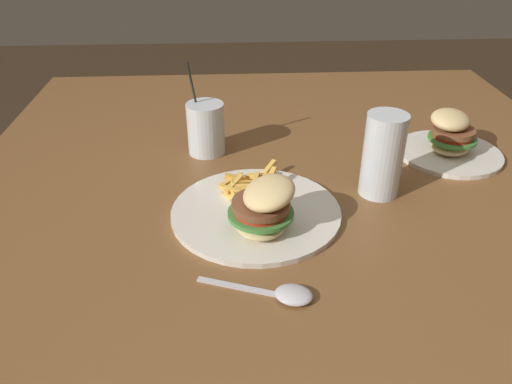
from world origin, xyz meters
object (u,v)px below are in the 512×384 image
at_px(spoon, 288,294).
at_px(meal_plate_near, 259,208).
at_px(juice_glass, 206,130).
at_px(meal_plate_far, 450,141).
at_px(beer_glass, 383,157).

bearing_deg(spoon, meal_plate_near, 118.30).
height_order(juice_glass, meal_plate_far, juice_glass).
distance_m(meal_plate_near, juice_glass, 0.30).
xyz_separation_m(spoon, meal_plate_far, (-0.43, 0.40, 0.03)).
relative_size(juice_glass, spoon, 1.19).
bearing_deg(meal_plate_near, spoon, 8.79).
relative_size(meal_plate_near, meal_plate_far, 1.37).
relative_size(beer_glass, juice_glass, 0.78).
height_order(meal_plate_near, meal_plate_far, meal_plate_near).
xyz_separation_m(meal_plate_near, juice_glass, (-0.28, -0.10, 0.03)).
distance_m(meal_plate_near, beer_glass, 0.26).
bearing_deg(juice_glass, meal_plate_near, 19.49).
bearing_deg(meal_plate_far, meal_plate_near, -61.41).
height_order(juice_glass, spoon, juice_glass).
bearing_deg(beer_glass, spoon, -36.17).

